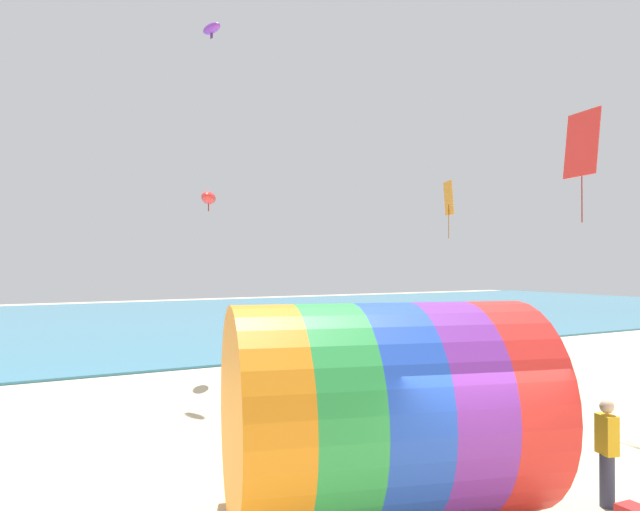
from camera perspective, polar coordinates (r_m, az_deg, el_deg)
The scene contains 7 objects.
sea at distance 43.52m, azimuth -21.17°, elevation -5.84°, with size 120.00×40.00×0.10m, color teal.
giant_inflatable_tube at distance 10.24m, azimuth 5.84°, elevation -13.84°, with size 5.57×4.59×3.40m.
kite_handler at distance 11.79m, azimuth 24.76°, elevation -15.96°, with size 0.32×0.41×1.77m.
kite_red_diamond at distance 17.66m, azimuth 22.81°, elevation 9.32°, with size 0.44×1.20×2.89m.
kite_purple_parafoil at distance 22.72m, azimuth -9.88°, elevation 19.77°, with size 0.58×1.03×0.53m.
kite_red_parafoil at distance 22.75m, azimuth -10.16°, elevation 5.21°, with size 1.12×1.51×0.75m.
kite_orange_diamond at distance 25.37m, azimuth 11.67°, elevation 5.09°, with size 0.46×0.90×2.27m.
Camera 1 is at (-6.35, -6.61, 4.04)m, focal length 35.00 mm.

